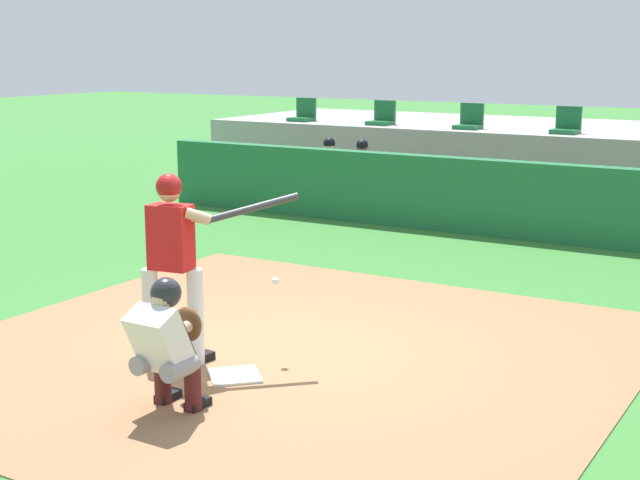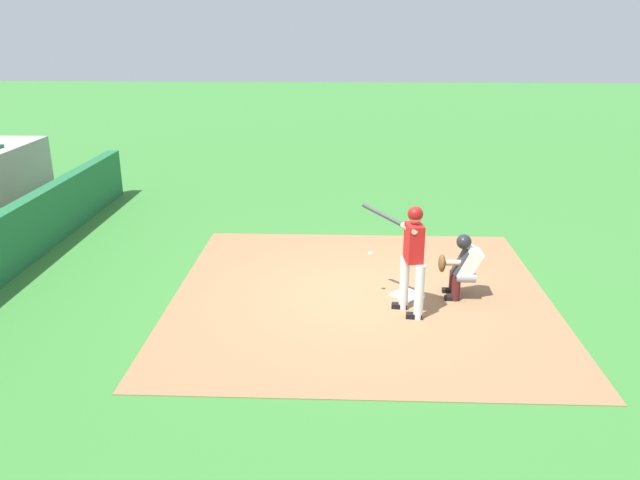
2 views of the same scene
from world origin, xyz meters
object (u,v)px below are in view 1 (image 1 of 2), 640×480
home_plate (235,376)px  stadium_seat_2 (469,122)px  catcher_crouched (168,340)px  batter_at_plate (175,257)px  stadium_seat_0 (303,115)px  stadium_seat_1 (382,118)px  dugout_player_1 (359,174)px  dugout_player_0 (326,172)px  stadium_seat_3 (567,126)px

home_plate → stadium_seat_2: size_ratio=0.92×
catcher_crouched → stadium_seat_2: (-1.85, 11.07, 0.93)m
batter_at_plate → stadium_seat_0: size_ratio=3.76×
stadium_seat_1 → stadium_seat_2: bearing=0.0°
dugout_player_1 → stadium_seat_1: size_ratio=2.71×
batter_at_plate → dugout_player_1: (-2.47, 8.11, -0.36)m
dugout_player_0 → stadium_seat_2: size_ratio=2.71×
batter_at_plate → stadium_seat_0: bearing=115.8°
dugout_player_1 → stadium_seat_0: 3.28m
stadium_seat_3 → batter_at_plate: bearing=-93.8°
batter_at_plate → dugout_player_0: size_ratio=1.39×
dugout_player_1 → stadium_seat_3: stadium_seat_3 is taller
dugout_player_0 → dugout_player_1: bearing=0.0°
dugout_player_0 → stadium_seat_2: (1.97, 2.03, 0.86)m
dugout_player_0 → stadium_seat_0: 2.81m
batter_at_plate → catcher_crouched: batter_at_plate is taller
home_plate → stadium_seat_3: 10.29m
batter_at_plate → dugout_player_1: batter_at_plate is taller
dugout_player_0 → stadium_seat_1: size_ratio=2.71×
catcher_crouched → stadium_seat_3: 11.10m
batter_at_plate → dugout_player_1: bearing=106.9°
batter_at_plate → stadium_seat_2: 10.23m
stadium_seat_3 → dugout_player_0: bearing=-152.0°
stadium_seat_1 → batter_at_plate: bearing=-73.3°
catcher_crouched → stadium_seat_0: stadium_seat_0 is taller
catcher_crouched → dugout_player_0: (-3.83, 9.03, 0.07)m
dugout_player_1 → stadium_seat_3: size_ratio=2.71×
dugout_player_1 → stadium_seat_0: (-2.43, 2.03, 0.86)m
home_plate → catcher_crouched: 1.06m
home_plate → stadium_seat_1: bearing=110.0°
batter_at_plate → stadium_seat_2: bearing=96.6°
catcher_crouched → stadium_seat_3: (0.00, 11.07, 0.93)m
home_plate → stadium_seat_3: (0.00, 10.18, 1.51)m
dugout_player_0 → stadium_seat_0: size_ratio=2.71×
batter_at_plate → home_plate: bearing=-2.7°
stadium_seat_0 → dugout_player_0: bearing=-49.4°
dugout_player_0 → home_plate: bearing=-64.8°
batter_at_plate → stadium_seat_3: 10.18m
home_plate → dugout_player_1: dugout_player_1 is taller
dugout_player_0 → batter_at_plate: bearing=-68.8°
stadium_seat_1 → stadium_seat_3: bearing=0.0°
batter_at_plate → stadium_seat_2: size_ratio=3.76×
catcher_crouched → dugout_player_0: bearing=113.0°
stadium_seat_1 → stadium_seat_3: (3.71, 0.00, 0.00)m
stadium_seat_1 → stadium_seat_2: size_ratio=1.00×
batter_at_plate → dugout_player_0: bearing=111.2°
stadium_seat_0 → batter_at_plate: bearing=-64.2°
catcher_crouched → stadium_seat_1: stadium_seat_1 is taller
catcher_crouched → batter_at_plate: bearing=126.2°
stadium_seat_2 → stadium_seat_1: bearing=180.0°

